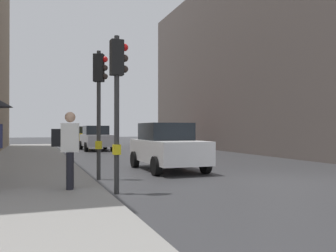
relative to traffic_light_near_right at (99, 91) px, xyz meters
name	(u,v)px	position (x,y,z in m)	size (l,w,h in m)	color
ground_plane	(287,182)	(5.05, -2.34, -2.70)	(120.00, 120.00, 0.00)	#38383A
sidewalk_kerb	(28,167)	(-2.07, 3.66, -2.62)	(3.50, 40.00, 0.16)	gray
building_facade_right	(316,59)	(16.42, 8.76, 3.68)	(12.00, 32.78, 12.75)	#5B514C
traffic_light_near_right	(99,91)	(0.00, 0.00, 0.00)	(0.45, 0.34, 3.91)	#2D2D2D
traffic_light_far_median	(117,119)	(4.66, 18.97, -0.29)	(0.25, 0.43, 3.48)	#2D2D2D
traffic_light_near_left	(118,85)	(0.00, -2.55, -0.11)	(0.43, 0.25, 3.75)	#2D2D2D
car_yellow_taxi	(82,136)	(2.29, 23.38, -1.82)	(2.14, 4.26, 1.76)	yellow
car_white_compact	(167,147)	(2.80, 1.67, -1.82)	(2.03, 4.20, 1.76)	silver
car_silver_hatchback	(96,138)	(2.30, 15.07, -1.82)	(2.05, 4.22, 1.76)	#BCBCC1
car_red_sedan	(173,138)	(7.65, 13.55, -1.82)	(2.16, 4.27, 1.76)	red
pedestrian_with_black_backpack	(68,145)	(-1.13, -2.42, -1.53)	(0.63, 0.38, 1.77)	black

